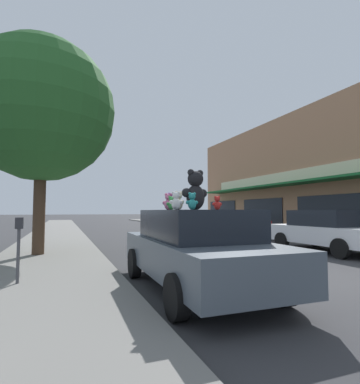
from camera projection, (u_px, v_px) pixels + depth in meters
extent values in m
plane|color=#333335|center=(344.00, 281.00, 6.51)|extent=(260.00, 260.00, 0.00)
cube|color=slate|center=(35.00, 313.00, 4.30)|extent=(3.18, 90.00, 0.13)
cube|color=#19662D|center=(318.00, 180.00, 16.10)|extent=(1.38, 24.41, 0.12)
cube|color=beige|center=(326.00, 171.00, 16.36)|extent=(0.08, 23.24, 0.70)
cube|color=black|center=(328.00, 213.00, 16.22)|extent=(0.06, 4.42, 2.00)
cube|color=black|center=(262.00, 213.00, 21.62)|extent=(0.06, 4.42, 2.00)
cube|color=black|center=(222.00, 212.00, 27.02)|extent=(0.06, 4.42, 2.00)
cube|color=#4C5660|center=(196.00, 255.00, 5.86)|extent=(1.95, 4.67, 0.65)
cube|color=black|center=(196.00, 224.00, 5.90)|extent=(1.69, 2.58, 0.57)
cylinder|color=black|center=(134.00, 263.00, 6.87)|extent=(0.21, 0.66, 0.66)
cylinder|color=black|center=(207.00, 259.00, 7.50)|extent=(0.21, 0.66, 0.66)
cylinder|color=black|center=(176.00, 297.00, 4.18)|extent=(0.21, 0.66, 0.66)
cylinder|color=black|center=(283.00, 285.00, 4.81)|extent=(0.21, 0.66, 0.66)
ellipsoid|color=black|center=(196.00, 197.00, 6.22)|extent=(0.47, 0.42, 0.52)
sphere|color=black|center=(195.00, 179.00, 6.24)|extent=(0.40, 0.40, 0.33)
sphere|color=black|center=(200.00, 173.00, 6.32)|extent=(0.17, 0.17, 0.14)
sphere|color=black|center=(191.00, 172.00, 6.19)|extent=(0.17, 0.17, 0.14)
sphere|color=#3A3A3D|center=(191.00, 180.00, 6.36)|extent=(0.15, 0.15, 0.13)
sphere|color=black|center=(203.00, 193.00, 6.37)|extent=(0.23, 0.23, 0.19)
sphere|color=black|center=(186.00, 193.00, 6.13)|extent=(0.23, 0.23, 0.19)
ellipsoid|color=red|center=(217.00, 206.00, 5.66)|extent=(0.14, 0.12, 0.16)
sphere|color=red|center=(217.00, 199.00, 5.67)|extent=(0.12, 0.12, 0.10)
sphere|color=red|center=(219.00, 197.00, 5.68)|extent=(0.05, 0.05, 0.04)
sphere|color=red|center=(215.00, 197.00, 5.66)|extent=(0.05, 0.05, 0.04)
sphere|color=#FF4741|center=(216.00, 200.00, 5.71)|extent=(0.04, 0.04, 0.04)
sphere|color=red|center=(220.00, 204.00, 5.69)|extent=(0.07, 0.07, 0.06)
sphere|color=red|center=(214.00, 204.00, 5.65)|extent=(0.07, 0.07, 0.06)
ellipsoid|color=white|center=(176.00, 204.00, 5.00)|extent=(0.18, 0.17, 0.19)
sphere|color=white|center=(176.00, 196.00, 5.01)|extent=(0.16, 0.16, 0.12)
sphere|color=white|center=(179.00, 193.00, 5.01)|extent=(0.07, 0.07, 0.05)
sphere|color=white|center=(173.00, 193.00, 5.01)|extent=(0.07, 0.07, 0.05)
sphere|color=white|center=(176.00, 196.00, 5.06)|extent=(0.06, 0.06, 0.05)
sphere|color=white|center=(181.00, 202.00, 5.01)|extent=(0.09, 0.09, 0.07)
sphere|color=white|center=(171.00, 202.00, 5.02)|extent=(0.09, 0.09, 0.07)
ellipsoid|color=teal|center=(192.00, 204.00, 5.43)|extent=(0.17, 0.15, 0.20)
sphere|color=teal|center=(192.00, 196.00, 5.44)|extent=(0.14, 0.14, 0.13)
sphere|color=teal|center=(194.00, 194.00, 5.46)|extent=(0.06, 0.06, 0.05)
sphere|color=teal|center=(190.00, 194.00, 5.44)|extent=(0.06, 0.06, 0.05)
sphere|color=#47CDC6|center=(191.00, 197.00, 5.50)|extent=(0.05, 0.05, 0.05)
sphere|color=teal|center=(196.00, 203.00, 5.47)|extent=(0.08, 0.08, 0.07)
sphere|color=teal|center=(188.00, 202.00, 5.43)|extent=(0.08, 0.08, 0.07)
ellipsoid|color=pink|center=(168.00, 205.00, 6.35)|extent=(0.22, 0.21, 0.22)
sphere|color=pink|center=(168.00, 197.00, 6.36)|extent=(0.20, 0.20, 0.14)
sphere|color=pink|center=(171.00, 194.00, 6.36)|extent=(0.08, 0.08, 0.06)
sphere|color=pink|center=(166.00, 194.00, 6.38)|extent=(0.08, 0.08, 0.06)
sphere|color=#FFA3DA|center=(169.00, 198.00, 6.42)|extent=(0.07, 0.07, 0.05)
sphere|color=pink|center=(173.00, 203.00, 6.35)|extent=(0.11, 0.11, 0.08)
sphere|color=pink|center=(164.00, 203.00, 6.39)|extent=(0.11, 0.11, 0.08)
ellipsoid|color=green|center=(171.00, 206.00, 5.86)|extent=(0.15, 0.13, 0.17)
sphere|color=green|center=(171.00, 199.00, 5.86)|extent=(0.13, 0.13, 0.11)
sphere|color=green|center=(173.00, 197.00, 5.87)|extent=(0.05, 0.05, 0.05)
sphere|color=green|center=(169.00, 197.00, 5.86)|extent=(0.05, 0.05, 0.05)
sphere|color=#5ADA6D|center=(171.00, 200.00, 5.91)|extent=(0.05, 0.05, 0.04)
sphere|color=green|center=(175.00, 204.00, 5.88)|extent=(0.07, 0.07, 0.06)
sphere|color=green|center=(168.00, 204.00, 5.86)|extent=(0.07, 0.07, 0.06)
ellipsoid|color=purple|center=(171.00, 205.00, 6.56)|extent=(0.21, 0.19, 0.24)
sphere|color=purple|center=(171.00, 197.00, 6.57)|extent=(0.18, 0.18, 0.15)
sphere|color=purple|center=(173.00, 194.00, 6.60)|extent=(0.08, 0.08, 0.06)
sphere|color=purple|center=(169.00, 194.00, 6.54)|extent=(0.08, 0.08, 0.06)
sphere|color=#BA67ED|center=(169.00, 197.00, 6.62)|extent=(0.07, 0.07, 0.06)
sphere|color=purple|center=(174.00, 203.00, 6.63)|extent=(0.11, 0.11, 0.09)
sphere|color=purple|center=(167.00, 203.00, 6.52)|extent=(0.11, 0.11, 0.09)
ellipsoid|color=beige|center=(179.00, 204.00, 5.56)|extent=(0.20, 0.18, 0.22)
sphere|color=beige|center=(179.00, 195.00, 5.57)|extent=(0.17, 0.17, 0.14)
sphere|color=beige|center=(181.00, 193.00, 5.60)|extent=(0.07, 0.07, 0.06)
sphere|color=beige|center=(176.00, 192.00, 5.54)|extent=(0.07, 0.07, 0.06)
sphere|color=white|center=(177.00, 196.00, 5.62)|extent=(0.06, 0.06, 0.05)
sphere|color=beige|center=(182.00, 202.00, 5.62)|extent=(0.10, 0.10, 0.08)
sphere|color=beige|center=(174.00, 202.00, 5.52)|extent=(0.10, 0.10, 0.08)
cube|color=silver|center=(326.00, 235.00, 11.13)|extent=(1.85, 4.43, 0.63)
cube|color=black|center=(326.00, 218.00, 11.17)|extent=(1.63, 2.35, 0.59)
cylinder|color=black|center=(282.00, 241.00, 12.06)|extent=(0.20, 0.66, 0.66)
cylinder|color=black|center=(316.00, 239.00, 12.72)|extent=(0.20, 0.66, 0.66)
cylinder|color=black|center=(340.00, 249.00, 9.50)|extent=(0.20, 0.66, 0.66)
cube|color=maroon|center=(235.00, 226.00, 17.04)|extent=(1.80, 4.21, 0.68)
cube|color=black|center=(235.00, 215.00, 17.08)|extent=(1.59, 2.44, 0.55)
cylinder|color=black|center=(211.00, 231.00, 17.91)|extent=(0.20, 0.66, 0.66)
cylinder|color=black|center=(236.00, 230.00, 18.56)|extent=(0.20, 0.66, 0.66)
cylinder|color=black|center=(234.00, 234.00, 15.49)|extent=(0.20, 0.66, 0.66)
cylinder|color=black|center=(262.00, 233.00, 16.13)|extent=(0.20, 0.66, 0.66)
cylinder|color=#473323|center=(39.00, 212.00, 9.74)|extent=(0.37, 0.37, 2.74)
sphere|color=#286028|center=(42.00, 110.00, 9.96)|extent=(4.75, 4.75, 4.75)
cylinder|color=#4C4C51|center=(18.00, 256.00, 5.82)|extent=(0.06, 0.06, 1.05)
cube|color=#2D2D33|center=(19.00, 223.00, 5.86)|extent=(0.14, 0.10, 0.22)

